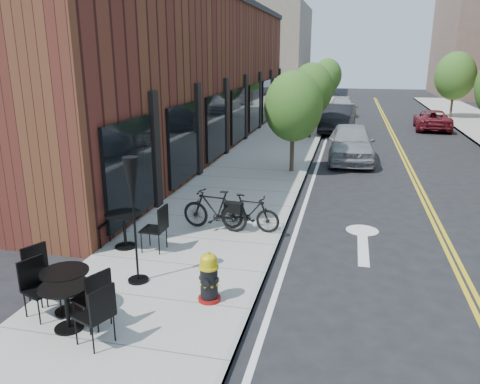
% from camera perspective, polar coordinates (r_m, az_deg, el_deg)
% --- Properties ---
extents(ground, '(120.00, 120.00, 0.00)m').
position_cam_1_polar(ground, '(9.91, 3.18, -10.40)').
color(ground, black).
rests_on(ground, ground).
extents(sidewalk_near, '(4.00, 70.00, 0.12)m').
position_cam_1_polar(sidewalk_near, '(19.55, 2.56, 3.32)').
color(sidewalk_near, '#9E9B93').
rests_on(sidewalk_near, ground).
extents(building_near, '(5.00, 28.00, 7.00)m').
position_cam_1_polar(building_near, '(24.11, -6.37, 13.96)').
color(building_near, '#4E1F19').
rests_on(building_near, ground).
extents(bg_building_left, '(8.00, 14.00, 10.00)m').
position_cam_1_polar(bg_building_left, '(57.52, 3.84, 16.83)').
color(bg_building_left, '#726656').
rests_on(bg_building_left, ground).
extents(tree_near_a, '(2.20, 2.20, 3.81)m').
position_cam_1_polar(tree_near_a, '(17.94, 6.53, 10.31)').
color(tree_near_a, '#382B1E').
rests_on(tree_near_a, sidewalk_near).
extents(tree_near_b, '(2.30, 2.30, 3.98)m').
position_cam_1_polar(tree_near_b, '(25.87, 8.72, 12.29)').
color(tree_near_b, '#382B1E').
rests_on(tree_near_b, sidewalk_near).
extents(tree_near_c, '(2.10, 2.10, 3.67)m').
position_cam_1_polar(tree_near_c, '(33.85, 9.87, 12.83)').
color(tree_near_c, '#382B1E').
rests_on(tree_near_c, sidewalk_near).
extents(tree_near_d, '(2.40, 2.40, 4.11)m').
position_cam_1_polar(tree_near_d, '(41.81, 10.61, 13.78)').
color(tree_near_d, '#382B1E').
rests_on(tree_near_d, sidewalk_near).
extents(tree_far_c, '(2.80, 2.80, 4.62)m').
position_cam_1_polar(tree_far_c, '(37.43, 24.77, 12.74)').
color(tree_far_c, '#382B1E').
rests_on(tree_far_c, sidewalk_far).
extents(fire_hydrant, '(0.48, 0.48, 0.96)m').
position_cam_1_polar(fire_hydrant, '(8.64, -3.80, -10.38)').
color(fire_hydrant, maroon).
rests_on(fire_hydrant, sidewalk_near).
extents(bicycle_left, '(1.83, 0.74, 1.07)m').
position_cam_1_polar(bicycle_left, '(11.99, -3.10, -2.17)').
color(bicycle_left, black).
rests_on(bicycle_left, sidewalk_near).
extents(bicycle_right, '(1.64, 0.64, 0.96)m').
position_cam_1_polar(bicycle_right, '(11.92, 1.16, -2.54)').
color(bicycle_right, black).
rests_on(bicycle_right, sidewalk_near).
extents(bistro_set_a, '(1.91, 1.14, 1.02)m').
position_cam_1_polar(bistro_set_a, '(8.27, -20.44, -12.31)').
color(bistro_set_a, black).
rests_on(bistro_set_a, sidewalk_near).
extents(bistro_set_b, '(1.92, 1.20, 1.02)m').
position_cam_1_polar(bistro_set_b, '(8.76, -20.45, -10.61)').
color(bistro_set_b, black).
rests_on(bistro_set_b, sidewalk_near).
extents(bistro_set_c, '(1.99, 0.88, 1.08)m').
position_cam_1_polar(bistro_set_c, '(11.19, -13.93, -3.97)').
color(bistro_set_c, black).
rests_on(bistro_set_c, sidewalk_near).
extents(patio_umbrella, '(0.41, 0.41, 2.53)m').
position_cam_1_polar(patio_umbrella, '(9.06, -12.96, -0.24)').
color(patio_umbrella, black).
rests_on(patio_umbrella, sidewalk_near).
extents(parked_car_a, '(2.10, 4.81, 1.61)m').
position_cam_1_polar(parked_car_a, '(20.93, 13.35, 5.86)').
color(parked_car_a, gray).
rests_on(parked_car_a, ground).
extents(parked_car_b, '(2.11, 5.08, 1.63)m').
position_cam_1_polar(parked_car_b, '(28.83, 11.84, 8.74)').
color(parked_car_b, black).
rests_on(parked_car_b, ground).
extents(parked_car_c, '(2.26, 4.65, 1.30)m').
position_cam_1_polar(parked_car_c, '(37.66, 12.26, 10.17)').
color(parked_car_c, '#A8A8AC').
rests_on(parked_car_c, ground).
extents(parked_car_far, '(2.31, 4.53, 1.23)m').
position_cam_1_polar(parked_car_far, '(31.66, 22.39, 8.15)').
color(parked_car_far, maroon).
rests_on(parked_car_far, ground).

